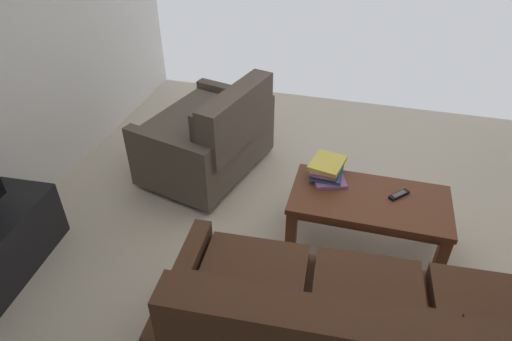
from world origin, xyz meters
name	(u,v)px	position (x,y,z in m)	size (l,w,h in m)	color
ground_plane	(325,257)	(0.00, 0.00, 0.00)	(4.86, 5.01, 0.01)	beige
loveseat_near	(211,136)	(1.13, -0.79, 0.37)	(1.03, 1.26, 0.85)	black
coffee_table	(369,206)	(-0.24, -0.17, 0.39)	(1.06, 0.55, 0.46)	brown
book_stack	(327,169)	(0.08, -0.34, 0.52)	(0.30, 0.35, 0.13)	#996699
tv_remote	(399,195)	(-0.42, -0.24, 0.47)	(0.14, 0.15, 0.02)	black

